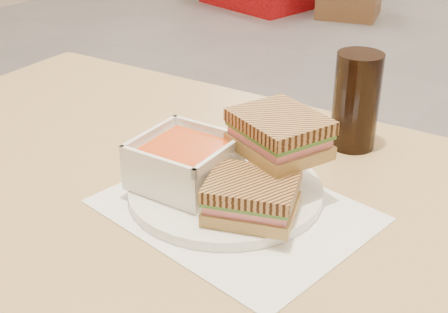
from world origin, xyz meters
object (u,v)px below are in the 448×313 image
Objects in this scene: plate at (226,190)px; soup_bowl at (184,164)px; panini_lower at (252,197)px; cola_glass at (356,101)px; main_table at (193,243)px.

soup_bowl reaches higher than plate.
plate is 0.09m from panini_lower.
panini_lower is at bearing -87.68° from cola_glass.
soup_bowl is 0.12m from panini_lower.
main_table is 8.11× the size of cola_glass.
panini_lower is 0.29m from cola_glass.
main_table is 0.16m from soup_bowl.
main_table is at bearing -116.66° from cola_glass.
soup_bowl is (-0.05, -0.03, 0.04)m from plate.
plate is (0.07, -0.00, 0.12)m from main_table.
plate is 1.74× the size of cola_glass.
main_table is 0.14m from plate.
cola_glass is (0.11, 0.28, 0.03)m from soup_bowl.
main_table is at bearing 164.92° from panini_lower.
soup_bowl reaches higher than main_table.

